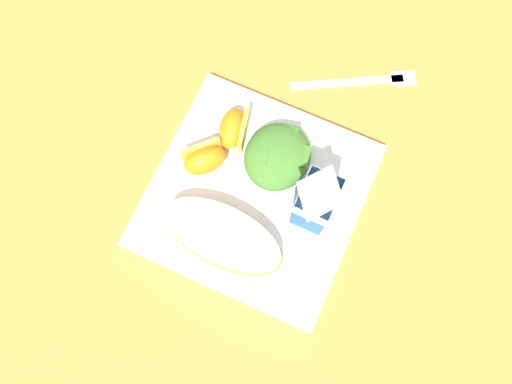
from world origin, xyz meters
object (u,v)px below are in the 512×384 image
at_px(orange_wedge_front, 234,129).
at_px(orange_wedge_middle, 205,159).
at_px(white_plate, 256,196).
at_px(metal_fork, 364,81).
at_px(cheesy_pizza_bread, 223,236).
at_px(milk_carton, 317,199).
at_px(green_salad_pile, 278,156).

xyz_separation_m(orange_wedge_front, orange_wedge_middle, (0.06, -0.02, 0.00)).
relative_size(white_plate, metal_fork, 1.61).
xyz_separation_m(white_plate, cheesy_pizza_bread, (0.07, -0.01, 0.03)).
distance_m(white_plate, orange_wedge_front, 0.10).
bearing_deg(metal_fork, white_plate, -17.67).
bearing_deg(orange_wedge_middle, cheesy_pizza_bread, 38.52).
height_order(white_plate, milk_carton, milk_carton).
bearing_deg(metal_fork, milk_carton, 1.48).
height_order(green_salad_pile, metal_fork, green_salad_pile).
bearing_deg(milk_carton, cheesy_pizza_bread, -47.86).
xyz_separation_m(green_salad_pile, orange_wedge_front, (-0.01, -0.07, -0.00)).
bearing_deg(white_plate, orange_wedge_middle, -97.51).
height_order(white_plate, cheesy_pizza_bread, cheesy_pizza_bread).
bearing_deg(cheesy_pizza_bread, white_plate, 169.49).
distance_m(cheesy_pizza_bread, milk_carton, 0.13).
bearing_deg(white_plate, milk_carton, 96.98).
height_order(white_plate, metal_fork, white_plate).
distance_m(cheesy_pizza_bread, orange_wedge_front, 0.15).
bearing_deg(green_salad_pile, cheesy_pizza_bread, -9.23).
bearing_deg(orange_wedge_middle, white_plate, 82.49).
height_order(cheesy_pizza_bread, milk_carton, milk_carton).
bearing_deg(orange_wedge_middle, milk_carton, 89.62).
bearing_deg(orange_wedge_front, green_salad_pile, 80.27).
bearing_deg(metal_fork, cheesy_pizza_bread, -15.97).
bearing_deg(green_salad_pile, orange_wedge_middle, -63.31).
relative_size(cheesy_pizza_bread, green_salad_pile, 1.73).
xyz_separation_m(green_salad_pile, metal_fork, (-0.17, 0.07, -0.03)).
xyz_separation_m(white_plate, metal_fork, (-0.23, 0.07, -0.01)).
relative_size(green_salad_pile, milk_carton, 0.91).
distance_m(white_plate, green_salad_pile, 0.06).
relative_size(white_plate, milk_carton, 2.55).
distance_m(white_plate, cheesy_pizza_bread, 0.08).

